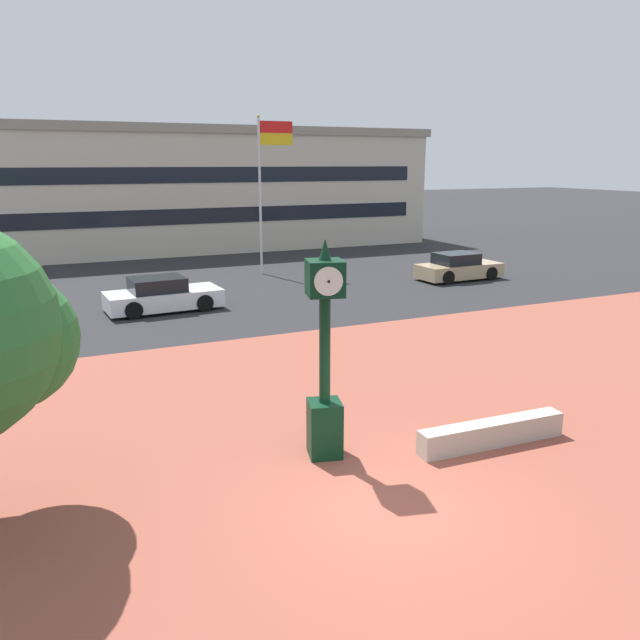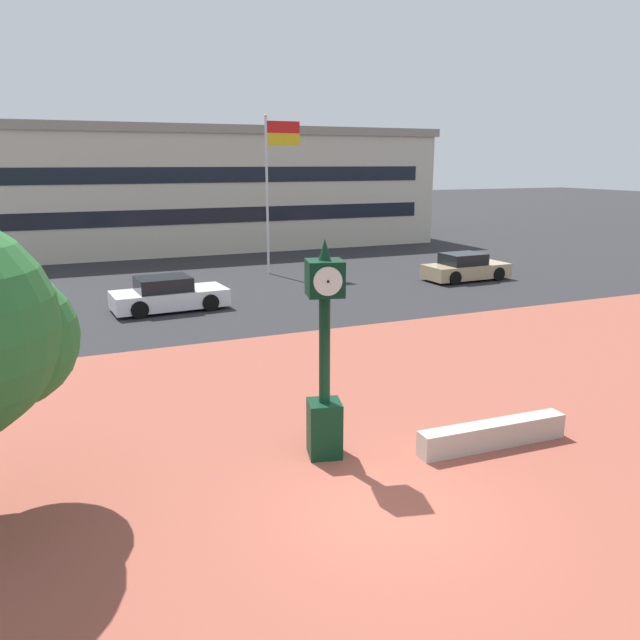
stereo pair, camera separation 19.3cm
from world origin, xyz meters
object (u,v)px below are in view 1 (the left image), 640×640
flagpole_primary (265,178)px  civic_building (195,186)px  car_street_far (162,296)px  car_street_mid (458,268)px  street_clock (325,364)px

flagpole_primary → civic_building: bearing=89.9°
car_street_far → civic_building: size_ratio=0.15×
car_street_far → car_street_mid: bearing=89.4°
car_street_far → flagpole_primary: (6.35, 6.10, 4.12)m
street_clock → flagpole_primary: (5.89, 19.60, 2.86)m
civic_building → flagpole_primary: bearing=-90.1°
car_street_mid → car_street_far: size_ratio=0.95×
street_clock → car_street_far: size_ratio=0.96×
car_street_far → civic_building: civic_building is taller
car_street_mid → civic_building: (-7.68, 19.81, 3.22)m
flagpole_primary → civic_building: 14.42m
street_clock → civic_building: bearing=94.5°
flagpole_primary → car_street_far: bearing=-136.2°
car_street_mid → car_street_far: bearing=-88.8°
street_clock → car_street_far: bearing=106.3°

